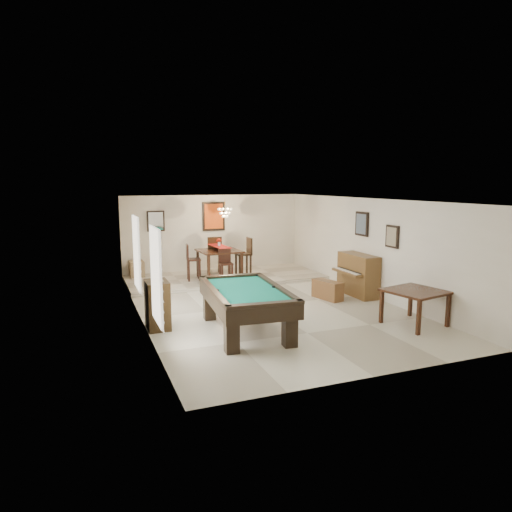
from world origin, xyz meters
TOP-DOWN VIEW (x-y plane):
  - ground_plane at (0.00, 0.00)m, footprint 6.00×9.00m
  - wall_back at (0.00, 4.50)m, footprint 6.00×0.04m
  - wall_front at (0.00, -4.50)m, footprint 6.00×0.04m
  - wall_left at (-3.00, 0.00)m, footprint 0.04×9.00m
  - wall_right at (3.00, 0.00)m, footprint 0.04×9.00m
  - ceiling at (0.00, 0.00)m, footprint 6.00×9.00m
  - dining_step at (0.00, 3.25)m, footprint 6.00×2.50m
  - window_left_front at (-2.97, -2.20)m, footprint 0.06×1.00m
  - window_left_rear at (-2.97, 0.60)m, footprint 0.06×1.00m
  - pool_table at (-1.12, -1.70)m, footprint 1.64×2.76m
  - square_table at (2.38, -2.59)m, footprint 1.30×1.30m
  - upright_piano at (2.60, 0.06)m, footprint 0.75×1.34m
  - piano_bench at (1.77, -0.00)m, footprint 0.53×0.93m
  - apothecary_chest at (-2.76, -0.84)m, footprint 0.45×0.67m
  - dining_table at (-0.27, 2.97)m, footprint 1.26×1.26m
  - flower_vase at (-0.27, 2.97)m, footprint 0.17×0.17m
  - dining_chair_south at (-0.29, 2.25)m, footprint 0.39×0.39m
  - dining_chair_north at (-0.22, 3.71)m, footprint 0.50×0.50m
  - dining_chair_west at (-1.06, 2.99)m, footprint 0.45×0.45m
  - dining_chair_east at (0.51, 3.00)m, footprint 0.45×0.45m
  - corner_bench at (-2.58, 4.18)m, footprint 0.44×0.54m
  - chandelier at (0.00, 3.20)m, footprint 0.44×0.44m
  - back_painting at (0.00, 4.46)m, footprint 0.75×0.06m
  - back_mirror at (-1.90, 4.46)m, footprint 0.55×0.06m
  - right_picture_upper at (2.96, 0.30)m, footprint 0.06×0.55m
  - right_picture_lower at (2.96, -1.00)m, footprint 0.06×0.45m

SIDE VIEW (x-z plane):
  - ground_plane at x=0.00m, z-range -0.02..0.00m
  - dining_step at x=0.00m, z-range 0.00..0.12m
  - piano_bench at x=1.77m, z-range 0.00..0.48m
  - corner_bench at x=-2.58m, z-range 0.12..0.60m
  - square_table at x=2.38m, z-range 0.00..0.76m
  - pool_table at x=-1.12m, z-range 0.00..0.88m
  - apothecary_chest at x=-2.76m, z-range 0.00..1.01m
  - upright_piano at x=2.60m, z-range 0.00..1.12m
  - dining_chair_south at x=-0.29m, z-range 0.12..1.10m
  - dining_table at x=-0.27m, z-range 0.12..1.11m
  - dining_chair_west at x=-1.06m, z-range 0.12..1.20m
  - dining_chair_east at x=0.51m, z-range 0.12..1.32m
  - dining_chair_north at x=-0.22m, z-range 0.12..1.33m
  - flower_vase at x=-0.27m, z-range 1.11..1.36m
  - wall_back at x=0.00m, z-range 0.00..2.60m
  - wall_front at x=0.00m, z-range 0.00..2.60m
  - wall_left at x=-3.00m, z-range 0.00..2.60m
  - wall_right at x=3.00m, z-range 0.00..2.60m
  - window_left_front at x=-2.97m, z-range 0.55..2.25m
  - window_left_rear at x=-2.97m, z-range 0.55..2.25m
  - right_picture_lower at x=2.96m, z-range 1.42..1.98m
  - back_mirror at x=-1.90m, z-range 1.48..2.12m
  - back_painting at x=0.00m, z-range 1.42..2.38m
  - right_picture_upper at x=2.96m, z-range 1.57..2.23m
  - chandelier at x=0.00m, z-range 1.90..2.50m
  - ceiling at x=0.00m, z-range 2.58..2.62m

